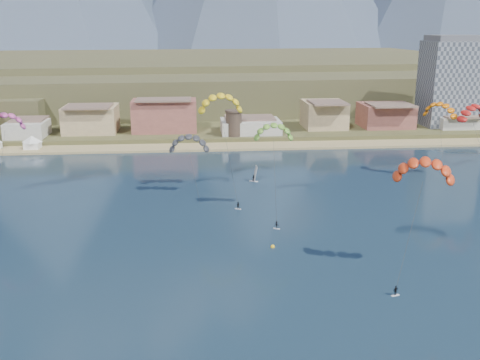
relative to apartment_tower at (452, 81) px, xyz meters
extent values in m
plane|color=black|center=(-85.00, -128.00, -17.82)|extent=(2400.00, 2400.00, 0.00)
cube|color=tan|center=(-85.00, -22.00, -17.57)|extent=(2200.00, 12.00, 0.90)
cube|color=brown|center=(-85.00, 432.00, -17.82)|extent=(2200.00, 900.00, 4.00)
cube|color=brown|center=(-45.00, 92.00, -8.32)|extent=(320.00, 150.00, 15.00)
cube|color=brown|center=(-125.00, 132.00, -6.82)|extent=(380.00, 170.00, 18.00)
cube|color=#313F52|center=(-85.00, 772.00, 39.18)|extent=(2000.00, 200.00, 110.00)
cube|color=gray|center=(0.00, 0.00, -0.82)|extent=(20.00, 16.00, 30.00)
cube|color=#59595E|center=(0.00, 0.00, 15.18)|extent=(18.00, 14.40, 2.00)
cylinder|color=#47382D|center=(-80.00, -14.00, -11.82)|extent=(5.20, 5.20, 8.00)
cylinder|color=#47382D|center=(-80.00, -14.00, -7.52)|extent=(5.82, 5.82, 0.60)
cube|color=white|center=(-143.00, -22.00, -16.12)|extent=(4.50, 4.50, 2.00)
pyramid|color=white|center=(-143.00, -22.00, -13.12)|extent=(6.40, 6.40, 2.00)
cube|color=silver|center=(-84.34, -83.36, -17.77)|extent=(1.39, 0.96, 0.09)
imported|color=black|center=(-84.34, -83.36, -16.95)|extent=(0.94, 0.86, 1.55)
cylinder|color=#262626|center=(-85.78, -77.06, -7.92)|extent=(0.05, 0.05, 22.02)
cube|color=silver|center=(-64.83, -124.00, -17.78)|extent=(1.34, 0.77, 0.09)
imported|color=black|center=(-64.83, -124.00, -16.99)|extent=(0.94, 0.61, 1.48)
cylinder|color=#262626|center=(-61.75, -119.94, -9.96)|extent=(0.05, 0.05, 17.18)
cube|color=silver|center=(-77.93, -95.67, -17.78)|extent=(1.30, 0.98, 0.09)
imported|color=black|center=(-77.93, -95.67, -17.00)|extent=(1.10, 0.96, 1.48)
cylinder|color=#262626|center=(-77.56, -90.20, -9.78)|extent=(0.05, 0.05, 17.95)
cylinder|color=#262626|center=(-132.70, -80.20, -9.45)|extent=(0.04, 0.04, 18.01)
cylinder|color=#262626|center=(-94.43, -76.13, -12.54)|extent=(0.04, 0.04, 12.78)
cylinder|color=#262626|center=(-32.19, -66.03, -9.91)|extent=(0.04, 0.04, 17.19)
cylinder|color=#262626|center=(-25.35, -69.45, -10.06)|extent=(0.04, 0.04, 16.93)
cube|color=silver|center=(-78.71, -62.37, -17.77)|extent=(2.19, 1.67, 0.11)
imported|color=black|center=(-78.71, -62.37, -16.93)|extent=(0.91, 0.82, 1.57)
cube|color=white|center=(-78.34, -62.37, -15.80)|extent=(1.95, 2.46, 3.74)
sphere|color=yellow|center=(-79.97, -104.71, -17.69)|extent=(0.74, 0.74, 0.74)
camera|label=1|loc=(-93.46, -194.40, 20.11)|focal=41.50mm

